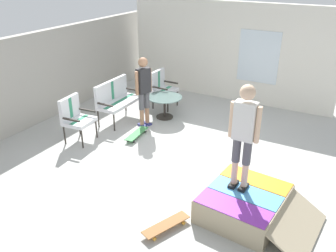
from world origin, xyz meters
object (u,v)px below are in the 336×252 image
skate_ramp (246,204)px  patio_chair_by_wall (75,115)px  patio_bench (116,97)px  patio_chair_near_house (162,85)px  skateboard_spare (166,225)px  skateboard_by_bench (137,134)px  patio_table (165,103)px  person_skater (244,130)px  person_watching (144,87)px

skate_ramp → patio_chair_by_wall: 4.24m
patio_bench → patio_chair_near_house: same height
patio_chair_near_house → skateboard_spare: 5.05m
patio_chair_by_wall → skateboard_by_bench: bearing=-55.1°
patio_table → person_skater: 4.06m
skate_ramp → person_skater: (0.08, 0.17, 1.22)m
patio_bench → skateboard_spare: patio_bench is taller
patio_chair_by_wall → patio_table: size_ratio=1.13×
patio_chair_near_house → patio_bench: bearing=157.7°
patio_chair_near_house → person_skater: (-3.29, -3.35, 0.82)m
patio_bench → patio_table: patio_bench is taller
patio_bench → patio_table: size_ratio=1.40×
skate_ramp → skateboard_by_bench: size_ratio=2.25×
patio_table → skateboard_spare: (-3.67, -2.14, -0.32)m
patio_chair_near_house → skateboard_spare: size_ratio=1.25×
skateboard_spare → skate_ramp: bearing=-45.0°
patio_table → person_skater: size_ratio=0.52×
patio_bench → patio_chair_by_wall: 1.37m
skate_ramp → patio_chair_near_house: bearing=46.2°
patio_chair_by_wall → skateboard_spare: (-1.60, -3.24, -0.53)m
patio_chair_near_house → skateboard_by_bench: 2.06m
skateboard_by_bench → patio_table: bearing=0.3°
patio_bench → person_watching: 0.91m
person_skater → skateboard_by_bench: 3.46m
patio_table → person_watching: (-0.66, 0.19, 0.59)m
skateboard_by_bench → skateboard_spare: 3.19m
patio_chair_near_house → patio_chair_by_wall: size_ratio=1.00×
patio_chair_near_house → skateboard_spare: patio_chair_near_house is taller
skate_ramp → person_skater: bearing=64.2°
patio_chair_by_wall → patio_table: (2.08, -1.10, -0.21)m
person_watching → skateboard_spare: size_ratio=2.09×
person_watching → patio_chair_near_house: bearing=11.7°
person_watching → person_skater: 3.70m
patio_chair_by_wall → skateboard_by_bench: size_ratio=1.25×
skateboard_by_bench → skate_ramp: bearing=-115.2°
patio_bench → patio_chair_by_wall: (-1.37, 0.10, -0.00)m
patio_chair_near_house → patio_table: 0.81m
patio_chair_near_house → person_skater: bearing=-134.5°
skate_ramp → patio_table: 4.12m
patio_bench → skateboard_by_bench: patio_bench is taller
person_skater → skateboard_spare: bearing=143.2°
person_watching → skateboard_spare: person_watching is taller
patio_chair_near_house → patio_chair_by_wall: (-2.71, 0.65, 0.00)m
person_watching → skateboard_by_bench: person_watching is taller
patio_bench → person_skater: size_ratio=0.73×
skateboard_spare → patio_bench: bearing=46.7°
patio_bench → person_watching: bearing=-87.0°
patio_chair_by_wall → person_watching: person_watching is taller
person_skater → person_watching: bearing=57.1°
skateboard_spare → patio_chair_near_house: bearing=31.1°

